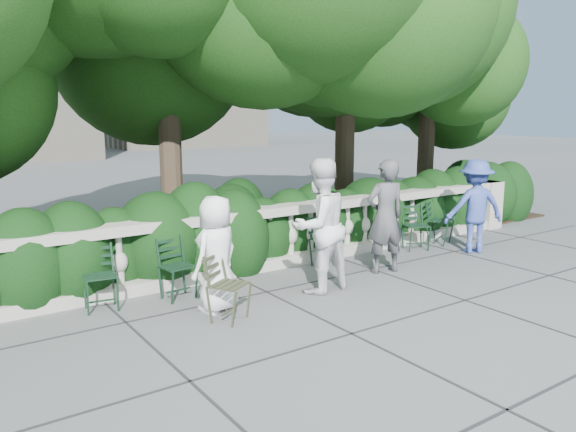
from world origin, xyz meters
TOP-DOWN VIEW (x-y plane):
  - ground at (0.00, 0.00)m, footprint 90.00×90.00m
  - balustrade at (0.00, 1.80)m, footprint 12.00×0.44m
  - shrub_hedge at (0.00, 3.00)m, footprint 15.00×2.60m
  - tree_canopy at (0.69, 3.19)m, footprint 15.04×6.52m
  - chair_b at (-1.61, 1.11)m, footprint 0.49×0.52m
  - chair_c at (-2.63, 1.26)m, footprint 0.51×0.54m
  - chair_d at (1.09, 1.29)m, footprint 0.57×0.60m
  - chair_e at (2.98, 1.17)m, footprint 0.59×0.61m
  - chair_f at (3.80, 1.23)m, footprint 0.59×0.61m
  - chair_weathered at (-1.37, 0.04)m, footprint 0.62×0.64m
  - person_businessman at (-1.39, 0.56)m, footprint 0.85×0.72m
  - person_woman_grey at (1.55, 0.60)m, footprint 0.72×0.55m
  - person_casual_man at (0.14, 0.45)m, footprint 0.96×0.77m
  - person_older_blue at (3.74, 0.61)m, footprint 1.23×1.01m

SIDE VIEW (x-z plane):
  - ground at x=0.00m, z-range 0.00..0.00m
  - shrub_hedge at x=0.00m, z-range -0.85..0.85m
  - chair_b at x=-1.61m, z-range -0.42..0.42m
  - chair_c at x=-2.63m, z-range -0.42..0.42m
  - chair_d at x=1.09m, z-range -0.42..0.42m
  - chair_e at x=2.98m, z-range -0.42..0.42m
  - chair_f at x=3.80m, z-range -0.42..0.42m
  - chair_weathered at x=-1.37m, z-range -0.42..0.42m
  - balustrade at x=0.00m, z-range -0.01..0.99m
  - person_businessman at x=-1.39m, z-range 0.00..1.47m
  - person_older_blue at x=3.74m, z-range 0.00..1.66m
  - person_woman_grey at x=1.55m, z-range 0.00..1.77m
  - person_casual_man at x=0.14m, z-range 0.00..1.87m
  - tree_canopy at x=0.69m, z-range 0.57..7.35m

